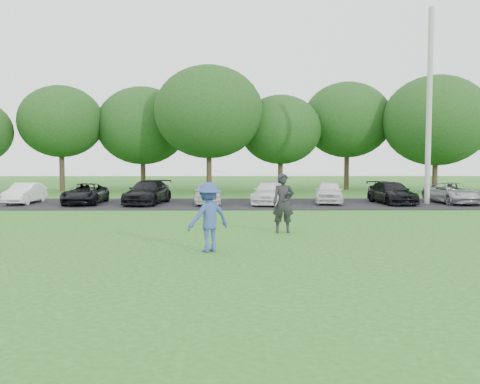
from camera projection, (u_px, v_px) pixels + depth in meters
name	position (u px, v px, depth m)	size (l,w,h in m)	color
ground	(241.00, 246.00, 15.08)	(100.00, 100.00, 0.00)	#26631C
parking_lot	(239.00, 204.00, 28.05)	(32.00, 6.50, 0.03)	black
utility_pole	(429.00, 107.00, 27.55)	(0.28, 0.28, 10.13)	#AEADA8
frisbee_player	(208.00, 217.00, 14.24)	(1.38, 1.24, 2.21)	#33488F
camera_bystander	(283.00, 203.00, 17.68)	(0.75, 0.51, 1.97)	black
parked_cars	(255.00, 193.00, 27.93)	(30.43, 4.47, 1.23)	silver
tree_row	(260.00, 122.00, 37.46)	(42.39, 9.85, 8.64)	#38281C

